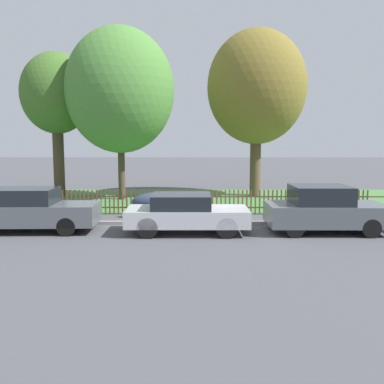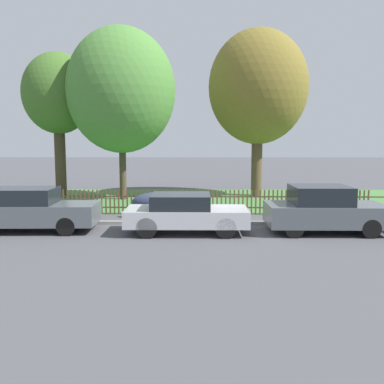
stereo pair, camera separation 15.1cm
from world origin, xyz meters
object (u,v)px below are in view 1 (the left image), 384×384
at_px(covered_motorcycle, 157,202).
at_px(tree_mid_park, 257,88).
at_px(parked_car_navy_estate, 186,213).
at_px(parked_car_black_saloon, 28,210).
at_px(tree_nearest_kerb, 56,95).
at_px(tree_behind_motorcycle, 120,91).
at_px(parked_car_red_compact, 324,209).

bearing_deg(covered_motorcycle, tree_mid_park, 50.04).
xyz_separation_m(covered_motorcycle, tree_mid_park, (4.76, 6.71, 5.16)).
relative_size(parked_car_navy_estate, covered_motorcycle, 1.94).
relative_size(parked_car_black_saloon, tree_nearest_kerb, 0.60).
relative_size(tree_behind_motorcycle, tree_mid_park, 0.97).
distance_m(parked_car_black_saloon, parked_car_navy_estate, 5.23).
height_order(tree_behind_motorcycle, tree_mid_park, tree_mid_park).
bearing_deg(tree_nearest_kerb, parked_car_red_compact, -36.65).
xyz_separation_m(tree_behind_motorcycle, tree_mid_park, (7.01, 1.52, 0.32)).
bearing_deg(parked_car_navy_estate, tree_mid_park, 68.93).
xyz_separation_m(parked_car_black_saloon, parked_car_navy_estate, (5.22, -0.21, -0.06)).
height_order(parked_car_navy_estate, parked_car_red_compact, parked_car_red_compact).
distance_m(parked_car_navy_estate, tree_behind_motorcycle, 9.90).
distance_m(parked_car_navy_estate, tree_mid_park, 11.35).
height_order(parked_car_black_saloon, tree_nearest_kerb, tree_nearest_kerb).
bearing_deg(tree_mid_park, tree_behind_motorcycle, -167.74).
bearing_deg(tree_nearest_kerb, parked_car_black_saloon, -79.20).
height_order(parked_car_navy_estate, tree_behind_motorcycle, tree_behind_motorcycle).
xyz_separation_m(parked_car_navy_estate, parked_car_red_compact, (4.55, 0.16, 0.09)).
bearing_deg(parked_car_navy_estate, covered_motorcycle, 112.69).
xyz_separation_m(parked_car_red_compact, tree_nearest_kerb, (-11.38, 8.47, 4.58)).
distance_m(tree_behind_motorcycle, tree_mid_park, 7.19).
height_order(parked_car_red_compact, tree_behind_motorcycle, tree_behind_motorcycle).
xyz_separation_m(parked_car_black_saloon, parked_car_red_compact, (9.77, -0.05, 0.03)).
bearing_deg(parked_car_black_saloon, parked_car_navy_estate, -4.18).
relative_size(covered_motorcycle, tree_mid_park, 0.23).
height_order(tree_nearest_kerb, tree_behind_motorcycle, tree_behind_motorcycle).
height_order(tree_nearest_kerb, tree_mid_park, tree_mid_park).
relative_size(parked_car_navy_estate, tree_mid_park, 0.45).
bearing_deg(parked_car_navy_estate, parked_car_red_compact, 1.65).
distance_m(parked_car_navy_estate, covered_motorcycle, 3.00).
bearing_deg(parked_car_black_saloon, covered_motorcycle, 30.37).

